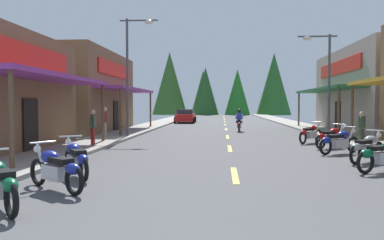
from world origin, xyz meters
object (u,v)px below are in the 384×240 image
(pedestrian_browsing, at_px, (362,126))
(motorcycle_parked_right_6, at_px, (310,133))
(streetlamp_left, at_px, (133,61))
(parked_car_curbside, at_px, (185,116))
(rider_cruising_lead, at_px, (239,122))
(motorcycle_parked_left_2, at_px, (76,158))
(streetlamp_right, at_px, (323,70))
(pedestrian_by_shop, at_px, (93,125))
(motorcycle_parked_left_1, at_px, (56,168))
(motorcycle_parked_right_3, at_px, (367,147))
(motorcycle_parked_right_4, at_px, (339,141))
(motorcycle_parked_right_2, at_px, (384,155))
(motorcycle_parked_right_5, at_px, (331,137))
(pedestrian_waiting, at_px, (105,120))

(pedestrian_browsing, bearing_deg, motorcycle_parked_right_6, -163.56)
(streetlamp_left, xyz_separation_m, parked_car_curbside, (1.29, 18.01, -3.63))
(motorcycle_parked_right_6, relative_size, rider_cruising_lead, 0.79)
(rider_cruising_lead, xyz_separation_m, parked_car_curbside, (-4.94, 12.66, 0.03))
(streetlamp_left, distance_m, motorcycle_parked_left_2, 12.54)
(streetlamp_left, xyz_separation_m, streetlamp_right, (10.67, 0.71, -0.50))
(pedestrian_by_shop, bearing_deg, motorcycle_parked_left_1, 70.62)
(rider_cruising_lead, bearing_deg, motorcycle_parked_left_2, 167.72)
(motorcycle_parked_right_6, distance_m, motorcycle_parked_left_2, 12.36)
(motorcycle_parked_left_1, bearing_deg, motorcycle_parked_right_3, -113.65)
(motorcycle_parked_left_2, distance_m, parked_car_curbside, 29.88)
(motorcycle_parked_right_4, distance_m, motorcycle_parked_left_1, 10.55)
(motorcycle_parked_right_2, bearing_deg, motorcycle_parked_right_4, 60.41)
(motorcycle_parked_right_4, bearing_deg, motorcycle_parked_left_2, 179.89)
(motorcycle_parked_left_1, xyz_separation_m, rider_cruising_lead, (4.80, 18.75, 0.17))
(motorcycle_parked_right_4, distance_m, motorcycle_parked_right_5, 1.90)
(motorcycle_parked_right_6, relative_size, motorcycle_parked_left_2, 0.94)
(pedestrian_waiting, height_order, parked_car_curbside, pedestrian_waiting)
(rider_cruising_lead, height_order, pedestrian_browsing, rider_cruising_lead)
(motorcycle_parked_right_6, xyz_separation_m, parked_car_curbside, (-8.02, 20.47, 0.20))
(pedestrian_by_shop, height_order, parked_car_curbside, pedestrian_by_shop)
(streetlamp_left, distance_m, motorcycle_parked_right_4, 12.11)
(motorcycle_parked_right_5, bearing_deg, motorcycle_parked_left_1, -172.42)
(motorcycle_parked_left_2, relative_size, pedestrian_waiting, 1.03)
(motorcycle_parked_right_5, height_order, pedestrian_waiting, pedestrian_waiting)
(motorcycle_parked_right_6, height_order, rider_cruising_lead, rider_cruising_lead)
(streetlamp_right, bearing_deg, pedestrian_waiting, -172.07)
(motorcycle_parked_right_2, relative_size, pedestrian_waiting, 1.09)
(motorcycle_parked_right_5, height_order, motorcycle_parked_left_2, same)
(pedestrian_waiting, bearing_deg, motorcycle_parked_right_4, -53.61)
(streetlamp_left, distance_m, pedestrian_by_shop, 6.11)
(motorcycle_parked_right_5, bearing_deg, streetlamp_left, 115.19)
(streetlamp_left, distance_m, streetlamp_right, 10.71)
(motorcycle_parked_right_3, distance_m, motorcycle_parked_left_1, 9.49)
(motorcycle_parked_right_4, height_order, parked_car_curbside, parked_car_curbside)
(motorcycle_parked_left_1, relative_size, pedestrian_by_shop, 1.07)
(motorcycle_parked_left_1, bearing_deg, pedestrian_waiting, -40.85)
(motorcycle_parked_left_2, height_order, pedestrian_waiting, pedestrian_waiting)
(motorcycle_parked_right_2, bearing_deg, pedestrian_waiting, 108.61)
(pedestrian_browsing, xyz_separation_m, pedestrian_waiting, (-12.62, 2.70, 0.12))
(motorcycle_parked_left_1, distance_m, pedestrian_waiting, 12.76)
(motorcycle_parked_right_5, height_order, motorcycle_parked_right_6, same)
(motorcycle_parked_right_4, relative_size, motorcycle_parked_right_5, 1.07)
(motorcycle_parked_right_4, xyz_separation_m, motorcycle_parked_left_2, (-8.16, -5.33, 0.00))
(motorcycle_parked_right_4, distance_m, pedestrian_waiting, 12.15)
(streetlamp_left, bearing_deg, rider_cruising_lead, 40.67)
(motorcycle_parked_right_2, bearing_deg, motorcycle_parked_left_2, 159.62)
(motorcycle_parked_right_4, bearing_deg, rider_cruising_lead, 71.87)
(rider_cruising_lead, xyz_separation_m, pedestrian_browsing, (5.05, -9.01, 0.24))
(motorcycle_parked_right_2, bearing_deg, motorcycle_parked_right_3, 53.66)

